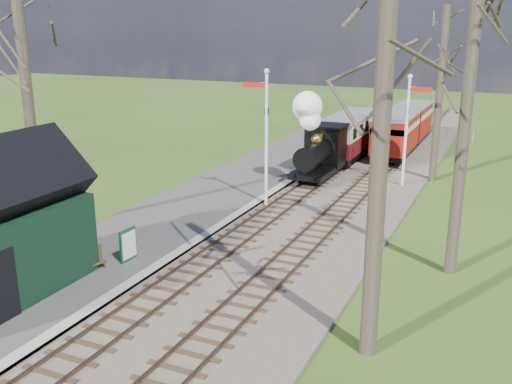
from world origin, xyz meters
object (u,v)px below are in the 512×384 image
red_carriage_b (411,122)px  person (54,265)px  bench (86,261)px  semaphore_near (265,129)px  semaphore_far (408,122)px  sign_board (128,245)px  coach (349,134)px  red_carriage_a (395,135)px  locomotive (318,142)px

red_carriage_b → person: size_ratio=4.05×
bench → semaphore_near: bearing=76.1°
semaphore_near → red_carriage_b: semaphore_near is taller
semaphore_far → sign_board: semaphore_far is taller
coach → red_carriage_a: (2.60, 1.01, -0.05)m
semaphore_near → coach: size_ratio=0.82×
locomotive → coach: locomotive is taller
semaphore_near → sign_board: bearing=-100.9°
semaphore_near → bench: bearing=-103.9°
locomotive → coach: (0.01, 6.07, -0.58)m
semaphore_far → red_carriage_a: bearing=106.0°
coach → semaphore_near: bearing=-93.9°
coach → red_carriage_b: 7.01m
sign_board → locomotive: bearing=80.0°
red_carriage_a → sign_board: size_ratio=4.64×
sign_board → person: size_ratio=0.87×
sign_board → bench: 1.52m
semaphore_far → coach: 6.99m
red_carriage_b → person: bearing=-101.7°
locomotive → red_carriage_a: (2.61, 7.08, -0.64)m
locomotive → bench: size_ratio=3.60×
coach → bench: bearing=-98.6°
locomotive → bench: 14.84m
semaphore_near → locomotive: semaphore_near is taller
coach → bench: coach is taller
locomotive → bench: bearing=-102.0°
semaphore_far → sign_board: size_ratio=5.04×
semaphore_near → red_carriage_a: size_ratio=1.18×
sign_board → coach: bearing=83.1°
locomotive → red_carriage_b: size_ratio=0.90×
locomotive → sign_board: 13.41m
semaphore_far → semaphore_near: bearing=-130.6°
semaphore_near → semaphore_far: semaphore_near is taller
red_carriage_a → red_carriage_b: size_ratio=1.00×
semaphore_far → coach: semaphore_far is taller
semaphore_far → red_carriage_b: 11.95m
semaphore_near → red_carriage_b: size_ratio=1.18×
bench → person: size_ratio=1.01×
coach → person: 21.96m
red_carriage_a → person: bearing=-104.4°
red_carriage_a → bench: size_ratio=4.01×
coach → red_carriage_a: size_ratio=1.44×
coach → red_carriage_a: bearing=21.3°
semaphore_near → locomotive: size_ratio=1.31×
locomotive → red_carriage_a: size_ratio=0.90×
semaphore_far → red_carriage_b: (-1.77, 11.68, -1.81)m
coach → red_carriage_b: size_ratio=1.44×
bench → person: person is taller
sign_board → person: (-0.93, -2.51, 0.08)m
coach → sign_board: (-2.32, -19.20, -0.82)m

